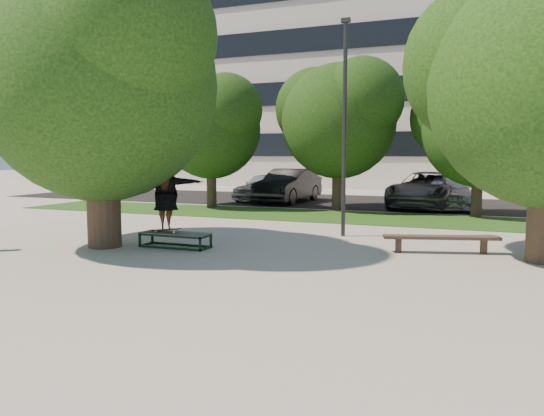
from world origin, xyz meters
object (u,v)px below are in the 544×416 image
at_px(tree_left, 99,71).
at_px(car_dark, 288,186).
at_px(grind_box, 175,240).
at_px(car_silver_b, 446,192).
at_px(bench, 441,239).
at_px(car_silver_a, 265,187).
at_px(lamppost, 344,126).
at_px(car_grey, 427,190).

bearing_deg(tree_left, car_dark, 89.33).
relative_size(grind_box, car_silver_b, 0.37).
relative_size(bench, car_dark, 0.54).
bearing_deg(car_silver_a, car_dark, -7.74).
height_order(lamppost, car_silver_a, lamppost).
relative_size(bench, car_grey, 0.48).
bearing_deg(bench, car_silver_a, 112.81).
height_order(bench, car_grey, car_grey).
distance_m(grind_box, car_dark, 12.98).
bearing_deg(car_silver_a, car_grey, 5.18).
xyz_separation_m(tree_left, car_silver_a, (-1.24, 13.80, -3.71)).
bearing_deg(grind_box, bench, 14.88).
xyz_separation_m(tree_left, car_silver_b, (7.51, 13.39, -3.71)).
bearing_deg(car_silver_b, car_grey, 178.71).
height_order(lamppost, car_silver_b, lamppost).
relative_size(tree_left, grind_box, 3.95).
bearing_deg(car_grey, lamppost, -90.96).
height_order(grind_box, bench, bench).
distance_m(lamppost, car_silver_b, 10.04).
xyz_separation_m(lamppost, car_silver_b, (2.22, 9.48, -2.44)).
bearing_deg(grind_box, car_silver_a, 102.86).
bearing_deg(bench, grind_box, 178.82).
distance_m(tree_left, car_grey, 15.29).
relative_size(car_silver_a, car_silver_b, 0.85).
xyz_separation_m(car_silver_a, car_dark, (1.40, -0.42, 0.11)).
height_order(grind_box, car_grey, car_grey).
height_order(car_dark, car_grey, car_dark).
distance_m(grind_box, car_silver_b, 14.10).
bearing_deg(car_silver_b, car_silver_a, 165.59).
bearing_deg(lamppost, car_silver_b, 76.81).
xyz_separation_m(bench, car_silver_b, (-0.60, 11.20, 0.36)).
height_order(tree_left, car_grey, tree_left).
bearing_deg(tree_left, car_grey, 63.07).
xyz_separation_m(grind_box, car_grey, (4.93, 12.73, 0.60)).
height_order(bench, car_dark, car_dark).
relative_size(bench, car_silver_a, 0.65).
height_order(bench, car_silver_a, car_silver_a).
bearing_deg(bench, car_grey, 81.10).
xyz_separation_m(car_grey, car_silver_b, (0.79, 0.15, -0.08)).
height_order(grind_box, car_silver_a, car_silver_a).
xyz_separation_m(lamppost, bench, (2.82, -1.72, -2.80)).
bearing_deg(grind_box, lamppost, 44.13).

